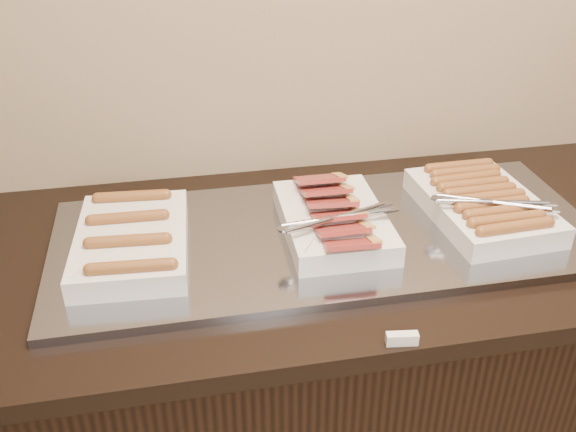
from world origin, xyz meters
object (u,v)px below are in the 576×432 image
(warming_tray, at_px, (327,235))
(dish_center, at_px, (334,219))
(dish_left, at_px, (132,240))
(dish_right, at_px, (483,204))
(counter, at_px, (317,385))

(warming_tray, distance_m, dish_center, 0.04)
(warming_tray, height_order, dish_center, dish_center)
(dish_left, distance_m, dish_right, 0.79)
(counter, relative_size, warming_tray, 1.72)
(warming_tray, height_order, dish_right, dish_right)
(warming_tray, bearing_deg, dish_right, -0.62)
(dish_center, bearing_deg, dish_right, 1.14)
(warming_tray, height_order, dish_left, dish_left)
(dish_center, distance_m, dish_right, 0.35)
(dish_left, bearing_deg, dish_center, 2.56)
(dish_left, xyz_separation_m, dish_center, (0.43, -0.00, 0.00))
(counter, relative_size, dish_left, 5.83)
(warming_tray, relative_size, dish_left, 3.40)
(dish_left, bearing_deg, counter, 3.20)
(warming_tray, xyz_separation_m, dish_left, (-0.42, 0.00, 0.04))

